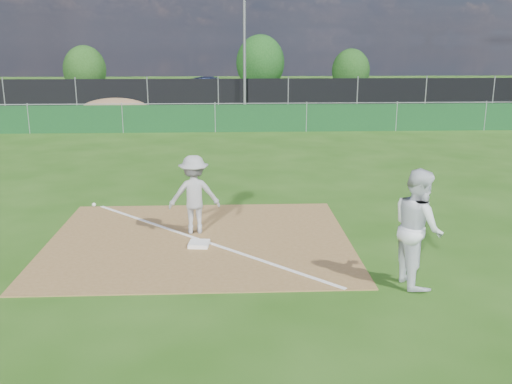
% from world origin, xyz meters
% --- Properties ---
extents(ground, '(90.00, 90.00, 0.00)m').
position_xyz_m(ground, '(0.00, 10.00, 0.00)').
color(ground, '#224E10').
rests_on(ground, ground).
extents(infield_dirt, '(6.00, 5.00, 0.02)m').
position_xyz_m(infield_dirt, '(0.00, 1.00, 0.01)').
color(infield_dirt, olive).
rests_on(infield_dirt, ground).
extents(foul_line, '(5.01, 5.01, 0.01)m').
position_xyz_m(foul_line, '(0.00, 1.00, 0.03)').
color(foul_line, white).
rests_on(foul_line, infield_dirt).
extents(green_fence, '(44.00, 0.05, 1.20)m').
position_xyz_m(green_fence, '(0.00, 15.00, 0.60)').
color(green_fence, '#103C1A').
rests_on(green_fence, ground).
extents(dirt_mound, '(3.38, 2.60, 1.17)m').
position_xyz_m(dirt_mound, '(-5.00, 18.50, 0.58)').
color(dirt_mound, olive).
rests_on(dirt_mound, ground).
extents(black_fence, '(46.00, 0.04, 1.80)m').
position_xyz_m(black_fence, '(0.00, 23.00, 0.90)').
color(black_fence, black).
rests_on(black_fence, ground).
extents(parking_lot, '(46.00, 9.00, 0.01)m').
position_xyz_m(parking_lot, '(0.00, 28.00, 0.01)').
color(parking_lot, black).
rests_on(parking_lot, ground).
extents(light_pole, '(0.16, 0.16, 8.00)m').
position_xyz_m(light_pole, '(1.50, 22.70, 4.00)').
color(light_pole, slate).
rests_on(light_pole, ground).
extents(first_base, '(0.42, 0.42, 0.08)m').
position_xyz_m(first_base, '(0.01, 0.64, 0.06)').
color(first_base, white).
rests_on(first_base, infield_dirt).
extents(play_at_first, '(2.64, 0.71, 1.63)m').
position_xyz_m(play_at_first, '(-0.11, 1.48, 0.84)').
color(play_at_first, '#ABABAD').
rests_on(play_at_first, infield_dirt).
extents(runner, '(0.81, 1.00, 1.94)m').
position_xyz_m(runner, '(3.66, -1.24, 0.97)').
color(runner, white).
rests_on(runner, ground).
extents(car_left, '(4.42, 3.00, 1.40)m').
position_xyz_m(car_left, '(-7.18, 26.77, 0.71)').
color(car_left, '#AEB0B6').
rests_on(car_left, parking_lot).
extents(car_mid, '(5.02, 1.88, 1.64)m').
position_xyz_m(car_mid, '(-0.36, 26.77, 0.83)').
color(car_mid, black).
rests_on(car_mid, parking_lot).
extents(car_right, '(4.29, 2.25, 1.19)m').
position_xyz_m(car_right, '(5.34, 26.93, 0.60)').
color(car_right, black).
rests_on(car_right, parking_lot).
extents(tree_left, '(3.01, 3.01, 3.57)m').
position_xyz_m(tree_left, '(-9.74, 32.45, 1.84)').
color(tree_left, '#382316').
rests_on(tree_left, ground).
extents(tree_mid, '(3.66, 3.66, 4.34)m').
position_xyz_m(tree_mid, '(3.01, 34.42, 2.24)').
color(tree_mid, '#382316').
rests_on(tree_mid, ground).
extents(tree_right, '(2.80, 2.80, 3.32)m').
position_xyz_m(tree_right, '(9.70, 33.17, 1.71)').
color(tree_right, '#382316').
rests_on(tree_right, ground).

